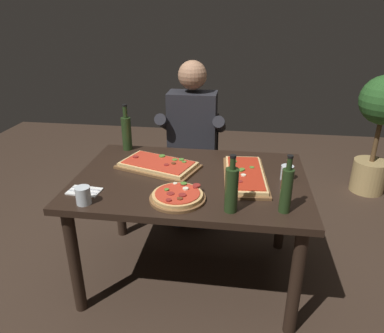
# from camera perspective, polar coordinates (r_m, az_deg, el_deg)

# --- Properties ---
(ground_plane) EXTENTS (6.40, 6.40, 0.00)m
(ground_plane) POSITION_cam_1_polar(r_m,az_deg,el_deg) (2.60, -0.16, -16.59)
(ground_plane) COLOR #38281E
(dining_table) EXTENTS (1.40, 0.96, 0.74)m
(dining_table) POSITION_cam_1_polar(r_m,az_deg,el_deg) (2.24, -0.18, -3.92)
(dining_table) COLOR black
(dining_table) RESTS_ON ground_plane
(pizza_rectangular_front) EXTENTS (0.57, 0.43, 0.05)m
(pizza_rectangular_front) POSITION_cam_1_polar(r_m,az_deg,el_deg) (2.32, -5.36, 0.24)
(pizza_rectangular_front) COLOR brown
(pizza_rectangular_front) RESTS_ON dining_table
(pizza_rectangular_left) EXTENTS (0.29, 0.57, 0.05)m
(pizza_rectangular_left) POSITION_cam_1_polar(r_m,az_deg,el_deg) (2.20, 8.39, -1.36)
(pizza_rectangular_left) COLOR brown
(pizza_rectangular_left) RESTS_ON dining_table
(pizza_round_far) EXTENTS (0.30, 0.30, 0.05)m
(pizza_round_far) POSITION_cam_1_polar(r_m,az_deg,el_deg) (1.94, -2.29, -4.74)
(pizza_round_far) COLOR brown
(pizza_round_far) RESTS_ON dining_table
(wine_bottle_dark) EXTENTS (0.07, 0.07, 0.31)m
(wine_bottle_dark) POSITION_cam_1_polar(r_m,az_deg,el_deg) (1.80, 6.28, -3.55)
(wine_bottle_dark) COLOR #233819
(wine_bottle_dark) RESTS_ON dining_table
(oil_bottle_amber) EXTENTS (0.07, 0.07, 0.33)m
(oil_bottle_amber) POSITION_cam_1_polar(r_m,az_deg,el_deg) (2.63, -10.33, 5.40)
(oil_bottle_amber) COLOR #233819
(oil_bottle_amber) RESTS_ON dining_table
(vinegar_bottle_green) EXTENTS (0.06, 0.06, 0.31)m
(vinegar_bottle_green) POSITION_cam_1_polar(r_m,az_deg,el_deg) (1.84, 14.73, -3.49)
(vinegar_bottle_green) COLOR #233819
(vinegar_bottle_green) RESTS_ON dining_table
(tumbler_near_camera) EXTENTS (0.08, 0.08, 0.10)m
(tumbler_near_camera) POSITION_cam_1_polar(r_m,az_deg,el_deg) (1.97, -16.85, -4.56)
(tumbler_near_camera) COLOR silver
(tumbler_near_camera) RESTS_ON dining_table
(tumbler_far_side) EXTENTS (0.07, 0.07, 0.09)m
(tumbler_far_side) POSITION_cam_1_polar(r_m,az_deg,el_deg) (2.22, 14.81, -0.94)
(tumbler_far_side) COLOR silver
(tumbler_far_side) RESTS_ON dining_table
(napkin_cutlery_set) EXTENTS (0.19, 0.12, 0.01)m
(napkin_cutlery_set) POSITION_cam_1_polar(r_m,az_deg,el_deg) (2.11, -16.68, -3.76)
(napkin_cutlery_set) COLOR white
(napkin_cutlery_set) RESTS_ON dining_table
(diner_chair) EXTENTS (0.44, 0.44, 0.87)m
(diner_chair) POSITION_cam_1_polar(r_m,az_deg,el_deg) (3.08, 0.25, 0.96)
(diner_chair) COLOR black
(diner_chair) RESTS_ON ground_plane
(seated_diner) EXTENTS (0.53, 0.41, 1.33)m
(seated_diner) POSITION_cam_1_polar(r_m,az_deg,el_deg) (2.88, -0.06, 4.73)
(seated_diner) COLOR #23232D
(seated_diner) RESTS_ON ground_plane
(potted_plant_corner) EXTENTS (0.45, 0.45, 1.15)m
(potted_plant_corner) POSITION_cam_1_polar(r_m,az_deg,el_deg) (3.79, 27.70, 6.29)
(potted_plant_corner) COLOR tan
(potted_plant_corner) RESTS_ON ground_plane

